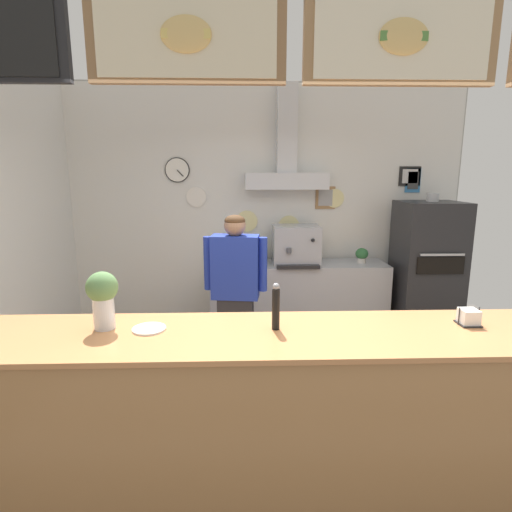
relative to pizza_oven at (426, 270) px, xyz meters
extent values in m
plane|color=#514C47|center=(-1.96, -2.15, -0.83)|extent=(6.55, 6.55, 0.00)
cube|color=#9E9E99|center=(-1.96, 0.58, 0.71)|extent=(5.06, 0.12, 3.10)
cube|color=silver|center=(-1.96, 0.51, 0.71)|extent=(5.02, 0.01, 3.06)
cylinder|color=black|center=(-3.07, 0.50, 1.20)|extent=(0.31, 0.02, 0.31)
cylinder|color=white|center=(-3.07, 0.48, 1.20)|extent=(0.29, 0.01, 0.29)
cube|color=black|center=(-3.03, 0.48, 1.16)|extent=(0.08, 0.01, 0.09)
cylinder|color=white|center=(-2.84, 0.49, 0.86)|extent=(0.25, 0.02, 0.25)
cylinder|color=beige|center=(-2.19, 0.49, 0.55)|extent=(0.27, 0.02, 0.27)
cylinder|color=beige|center=(-1.64, 0.49, 0.48)|extent=(0.27, 0.02, 0.27)
cylinder|color=beige|center=(-1.06, 0.49, 0.84)|extent=(0.24, 0.02, 0.24)
cube|color=teal|center=(-0.05, 0.50, 1.07)|extent=(0.19, 0.02, 0.31)
cube|color=#3A3A3A|center=(-0.05, 0.49, 1.07)|extent=(0.14, 0.01, 0.22)
cube|color=black|center=(-0.09, 0.50, 1.12)|extent=(0.28, 0.02, 0.25)
cube|color=silver|center=(-0.09, 0.49, 1.12)|extent=(0.20, 0.01, 0.18)
cube|color=#997047|center=(-1.18, 0.50, 0.85)|extent=(0.25, 0.02, 0.29)
cube|color=#989898|center=(-1.18, 0.49, 0.85)|extent=(0.18, 0.01, 0.21)
cube|color=silver|center=(-1.70, 0.35, 1.06)|extent=(1.02, 0.33, 0.20)
cube|color=silver|center=(-1.70, 0.40, 1.69)|extent=(0.24, 0.24, 1.05)
cube|color=olive|center=(-2.54, -2.39, 1.88)|extent=(1.08, 0.05, 0.46)
cube|color=beige|center=(-2.54, -2.42, 1.88)|extent=(0.97, 0.01, 0.41)
ellipsoid|color=#E5BC70|center=(-2.54, -2.43, 1.89)|extent=(0.27, 0.04, 0.19)
cube|color=#E5C666|center=(-2.54, -2.44, 1.89)|extent=(0.26, 0.01, 0.05)
cube|color=#9E754C|center=(-1.37, -2.39, 1.88)|extent=(1.08, 0.05, 0.46)
cube|color=#F2E5C6|center=(-1.37, -2.42, 1.88)|extent=(0.97, 0.01, 0.41)
ellipsoid|color=#E5BC70|center=(-1.37, -2.43, 1.89)|extent=(0.27, 0.04, 0.19)
cube|color=#51843D|center=(-1.37, -2.44, 1.89)|extent=(0.26, 0.01, 0.05)
cube|color=#B77F4C|center=(-1.96, -2.57, -0.30)|extent=(4.33, 0.68, 1.06)
cube|color=#CF8550|center=(-1.96, -2.57, 0.25)|extent=(4.41, 0.72, 0.03)
cube|color=#A3A5AD|center=(-1.55, 0.18, -0.39)|extent=(2.20, 0.56, 0.89)
cube|color=gray|center=(-1.55, 0.18, -0.67)|extent=(2.09, 0.52, 0.02)
cube|color=#232326|center=(0.00, 0.00, 0.00)|extent=(0.72, 0.66, 1.66)
cube|color=black|center=(0.00, -0.34, 0.13)|extent=(0.54, 0.02, 0.20)
cube|color=#B7BABF|center=(0.00, -0.36, 0.26)|extent=(0.51, 0.02, 0.02)
cylinder|color=#B7BABF|center=(0.00, 0.00, 0.88)|extent=(0.14, 0.14, 0.10)
cube|color=#232328|center=(-2.32, -1.08, -0.41)|extent=(0.35, 0.24, 0.84)
cube|color=#1E339E|center=(-2.32, -1.08, 0.31)|extent=(0.46, 0.27, 0.59)
cylinder|color=#1E339E|center=(-2.06, -1.11, 0.34)|extent=(0.08, 0.08, 0.50)
cylinder|color=#1E339E|center=(-2.57, -1.05, 0.34)|extent=(0.08, 0.08, 0.50)
sphere|color=#997056|center=(-2.32, -1.08, 0.69)|extent=(0.20, 0.20, 0.20)
ellipsoid|color=#4C331E|center=(-2.32, -1.08, 0.74)|extent=(0.19, 0.19, 0.11)
cube|color=#A3A5AD|center=(-1.59, 0.16, 0.29)|extent=(0.57, 0.43, 0.48)
cylinder|color=#4C4C51|center=(-1.71, -0.09, 0.27)|extent=(0.06, 0.06, 0.06)
cube|color=black|center=(-1.59, -0.10, 0.07)|extent=(0.51, 0.10, 0.04)
sphere|color=black|center=(-1.42, -0.08, 0.39)|extent=(0.04, 0.04, 0.04)
cylinder|color=beige|center=(-0.76, 0.18, 0.08)|extent=(0.11, 0.11, 0.06)
ellipsoid|color=#2D6638|center=(-0.76, 0.18, 0.17)|extent=(0.16, 0.16, 0.14)
cylinder|color=#4C4C51|center=(-2.34, 0.18, 0.10)|extent=(0.12, 0.12, 0.09)
ellipsoid|color=#47894C|center=(-2.34, 0.18, 0.21)|extent=(0.21, 0.21, 0.19)
cylinder|color=#4C4C51|center=(-2.04, 0.21, 0.10)|extent=(0.14, 0.14, 0.09)
ellipsoid|color=#5B844C|center=(-2.04, 0.21, 0.21)|extent=(0.21, 0.21, 0.19)
cylinder|color=white|center=(-2.81, -2.50, 0.27)|extent=(0.20, 0.20, 0.01)
cube|color=#262628|center=(-0.88, -2.48, 0.27)|extent=(0.12, 0.12, 0.01)
cylinder|color=#262628|center=(-0.94, -2.48, 0.32)|extent=(0.01, 0.01, 0.11)
cylinder|color=#262628|center=(-0.82, -2.48, 0.32)|extent=(0.01, 0.01, 0.11)
cube|color=white|center=(-0.88, -2.48, 0.31)|extent=(0.10, 0.10, 0.09)
cylinder|color=black|center=(-2.06, -2.52, 0.38)|extent=(0.05, 0.05, 0.25)
sphere|color=gray|center=(-2.06, -2.52, 0.52)|extent=(0.04, 0.04, 0.04)
cylinder|color=silver|center=(-3.07, -2.47, 0.36)|extent=(0.12, 0.12, 0.19)
cylinder|color=gray|center=(-3.07, -2.47, 0.30)|extent=(0.11, 0.11, 0.06)
ellipsoid|color=#5B844C|center=(-3.07, -2.47, 0.52)|extent=(0.18, 0.18, 0.18)
camera|label=1|loc=(-2.25, -4.80, 1.18)|focal=28.73mm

